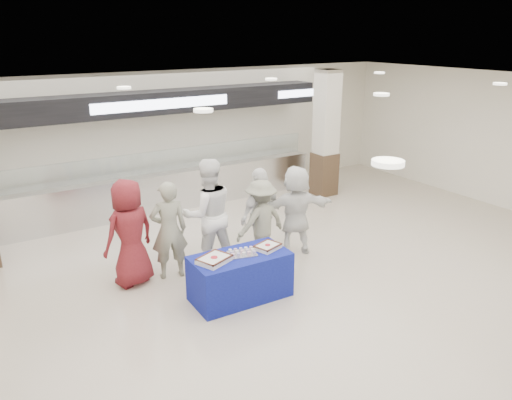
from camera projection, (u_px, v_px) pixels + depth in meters
ground at (296, 306)px, 7.80m from camera, size 14.00×14.00×0.00m
serving_line at (161, 162)px, 11.76m from camera, size 8.70×0.85×2.80m
column_right at (326, 137)px, 12.70m from camera, size 0.55×0.55×3.20m
display_table at (240, 276)px, 7.94m from camera, size 1.57×0.83×0.75m
sheet_cake_left at (214, 259)px, 7.56m from camera, size 0.58×0.52×0.10m
sheet_cake_right at (268, 246)px, 8.03m from camera, size 0.47×0.41×0.09m
cupcake_tray at (242, 252)px, 7.83m from camera, size 0.50×0.42×0.07m
civilian_maroon at (130, 233)px, 8.23m from camera, size 1.02×0.80×1.84m
soldier_a at (169, 230)px, 8.48m from camera, size 0.70×0.53×1.73m
chef_tall at (208, 214)px, 8.82m from camera, size 1.08×0.90×2.01m
chef_short at (261, 214)px, 9.20m from camera, size 1.11×0.72×1.76m
soldier_b at (261, 221)px, 9.10m from camera, size 1.07×0.67×1.58m
civilian_white at (295, 210)px, 9.42m from camera, size 1.69×0.93×1.74m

